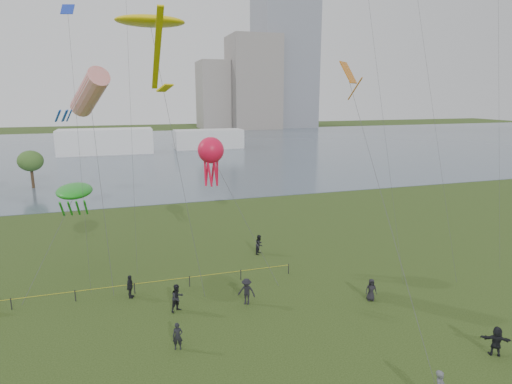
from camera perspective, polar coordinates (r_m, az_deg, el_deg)
name	(u,v)px	position (r m, az deg, el deg)	size (l,w,h in m)	color
lake	(155,149)	(116.81, -13.29, 5.56)	(400.00, 120.00, 0.08)	#4F5E6D
building_mid	(253,83)	(185.77, -0.38, 14.34)	(20.00, 20.00, 38.00)	gray
building_low	(218,95)	(187.98, -5.12, 12.75)	(16.00, 18.00, 28.00)	gray
pavilion_left	(106,141)	(111.31, -19.37, 6.38)	(22.00, 8.00, 6.00)	white
pavilion_right	(209,139)	(116.37, -6.34, 7.03)	(18.00, 7.00, 5.00)	silver
fence	(42,298)	(33.48, -26.67, -12.53)	(24.07, 0.07, 1.05)	black
spectator_a	(177,298)	(29.71, -10.44, -13.72)	(0.93, 0.72, 1.91)	black
spectator_b	(247,291)	(30.14, -1.26, -13.12)	(1.21, 0.70, 1.87)	black
spectator_c	(130,287)	(32.30, -16.45, -12.00)	(0.99, 0.41, 1.70)	black
spectator_d	(371,290)	(31.76, 15.09, -12.47)	(0.77, 0.50, 1.58)	black
spectator_e	(496,341)	(28.30, 29.38, -16.94)	(1.57, 0.50, 1.70)	black
spectator_f	(178,336)	(25.88, -10.40, -18.40)	(0.58, 0.38, 1.59)	black
spectator_g	(259,244)	(39.00, 0.45, -7.00)	(0.87, 0.68, 1.79)	black
kite_stingray	(151,22)	(31.73, -13.89, 21.11)	(4.94, 9.94, 19.35)	#3F3F42
kite_windsock	(89,93)	(34.23, -21.33, 12.24)	(4.14, 6.58, 16.12)	#3F3F42
kite_creature	(75,191)	(35.96, -23.04, 0.12)	(4.90, 6.92, 7.34)	#3F3F42
kite_octopus	(211,151)	(34.78, -6.05, 5.43)	(4.91, 6.77, 10.84)	#3F3F42
kite_delta	(352,84)	(27.66, 12.65, 13.86)	(1.63, 11.80, 16.15)	#3F3F42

